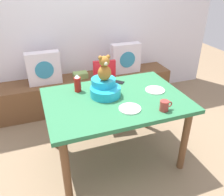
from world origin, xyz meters
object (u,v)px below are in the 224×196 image
Objects in this scene: pillow_floral_right at (126,58)px; teddy_bear at (104,69)px; pillow_floral_left at (44,68)px; book_stack at (80,75)px; coffee_mug at (164,106)px; cell_phone at (117,82)px; dinner_plate_far at (130,109)px; dining_table at (115,107)px; infant_seat_teal at (105,88)px; highchair at (106,83)px; dinner_plate_near at (155,90)px; ketchup_bottle at (78,83)px.

pillow_floral_right is 1.35m from teddy_bear.
teddy_bear reaches higher than pillow_floral_left.
book_stack is 1.66m from coffee_mug.
cell_phone is (0.23, 0.24, -0.27)m from teddy_bear.
cell_phone is (-0.17, 0.69, -0.04)m from coffee_mug.
dinner_plate_far is 0.58m from cell_phone.
coffee_mug is at bearing -47.71° from dining_table.
pillow_floral_left is at bearing 113.08° from dinner_plate_far.
teddy_bear is 1.25× the size of dinner_plate_far.
pillow_floral_right is 1.36m from dining_table.
highchair is at bearing 70.37° from infant_seat_teal.
pillow_floral_left reaches higher than coffee_mug.
pillow_floral_left is 1.13m from cell_phone.
dinner_plate_near reaches higher than cell_phone.
pillow_floral_right is 1.32m from ketchup_bottle.
coffee_mug is at bearing -75.85° from book_stack.
pillow_floral_left is 1.56m from dinner_plate_near.
ketchup_bottle is at bearing 135.10° from coffee_mug.
dining_table is at bearing -159.42° from cell_phone.
teddy_bear reaches higher than dinner_plate_near.
pillow_floral_left is 1.00× the size of pillow_floral_right.
coffee_mug is at bearing -100.64° from pillow_floral_right.
infant_seat_teal is 0.29m from ketchup_bottle.
pillow_floral_right reaches higher than cell_phone.
pillow_floral_left is at bearing 130.11° from dinner_plate_near.
book_stack is (-0.69, 0.02, -0.18)m from pillow_floral_right.
teddy_bear is 1.25× the size of dinner_plate_near.
dinner_plate_near is at bearing -93.53° from cell_phone.
book_stack is 0.80× the size of teddy_bear.
dining_table reaches higher than book_stack.
highchair reaches higher than cell_phone.
pillow_floral_right is 0.63m from highchair.
ketchup_bottle is (-0.23, -0.95, 0.33)m from book_stack.
pillow_floral_left is 1.22m from infant_seat_teal.
pillow_floral_right is at bearing 57.91° from teddy_bear.
highchair is (0.25, -0.44, 0.02)m from book_stack.
teddy_bear reaches higher than dinner_plate_far.
ketchup_bottle is (-0.23, 0.17, -0.19)m from teddy_bear.
pillow_floral_left is 1.57m from dinner_plate_far.
dining_table is (-0.62, -1.21, -0.04)m from pillow_floral_right.
ketchup_bottle reaches higher than pillow_floral_left.
infant_seat_teal is 2.75× the size of coffee_mug.
dining_table is at bearing 132.29° from coffee_mug.
dining_table is at bearing -53.21° from teddy_bear.
infant_seat_teal is 0.33m from cell_phone.
cell_phone is at bearing 46.16° from teddy_bear.
coffee_mug is 0.83× the size of cell_phone.
cell_phone is at bearing 46.10° from infant_seat_teal.
infant_seat_teal reaches higher than coffee_mug.
highchair is 0.85m from dinner_plate_near.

